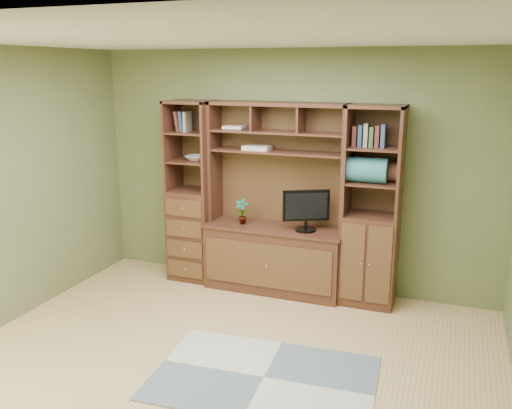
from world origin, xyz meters
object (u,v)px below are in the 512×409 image
at_px(monitor, 306,203).
at_px(left_tower, 193,192).
at_px(right_tower, 372,207).
at_px(center_hutch, 275,200).

bearing_deg(monitor, left_tower, 149.72).
height_order(left_tower, right_tower, same).
distance_m(left_tower, monitor, 1.36).
bearing_deg(right_tower, left_tower, 180.00).
height_order(center_hutch, left_tower, same).
xyz_separation_m(center_hutch, left_tower, (-1.00, 0.04, 0.00)).
relative_size(left_tower, right_tower, 1.00).
relative_size(center_hutch, right_tower, 1.00).
relative_size(center_hutch, monitor, 3.40).
xyz_separation_m(right_tower, monitor, (-0.67, -0.07, 0.01)).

